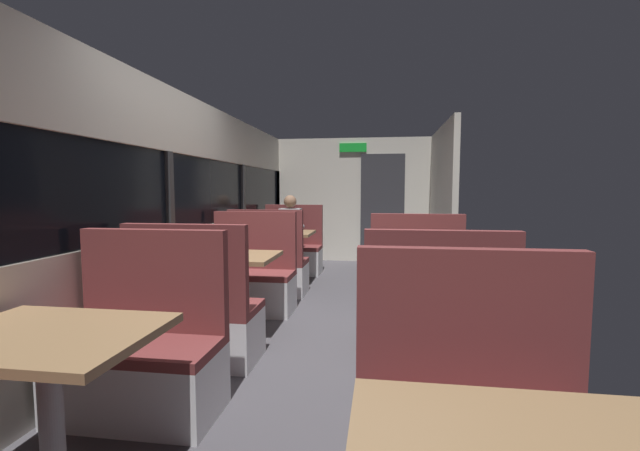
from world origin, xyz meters
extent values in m
cube|color=#423F44|center=(0.00, 0.00, -0.01)|extent=(3.30, 9.20, 0.02)
cube|color=beige|center=(-1.45, 0.00, 0.47)|extent=(0.08, 8.40, 0.95)
cube|color=beige|center=(-1.45, 0.00, 2.00)|extent=(0.08, 8.40, 0.60)
cube|color=black|center=(-1.46, 0.00, 1.32)|extent=(0.03, 8.40, 0.75)
cube|color=#2D2D30|center=(-1.43, 0.00, 1.32)|extent=(0.06, 0.08, 0.75)
cube|color=#2D2D30|center=(-1.43, 2.10, 1.32)|extent=(0.06, 0.08, 0.75)
cube|color=#2D2D30|center=(-1.43, 4.20, 1.32)|extent=(0.06, 0.08, 0.75)
cube|color=beige|center=(0.00, 4.20, 1.15)|extent=(2.90, 0.08, 2.30)
cube|color=#333338|center=(0.55, 4.15, 1.00)|extent=(0.80, 0.04, 2.00)
cube|color=green|center=(0.00, 4.14, 2.12)|extent=(0.50, 0.03, 0.16)
cube|color=beige|center=(1.45, 3.00, 1.15)|extent=(0.08, 2.40, 2.30)
cylinder|color=#9E9EA3|center=(-0.89, -2.09, 0.35)|extent=(0.10, 0.10, 0.70)
cube|color=olive|center=(-0.89, -2.09, 0.72)|extent=(0.90, 0.70, 0.04)
cube|color=silver|center=(-0.89, -1.43, 0.20)|extent=(0.95, 0.50, 0.39)
cube|color=brown|center=(-0.89, -1.43, 0.42)|extent=(0.95, 0.50, 0.06)
cube|color=brown|center=(-0.89, -1.22, 0.78)|extent=(0.95, 0.08, 0.65)
cylinder|color=#9E9EA3|center=(-0.89, 0.06, 0.35)|extent=(0.10, 0.10, 0.70)
cube|color=olive|center=(-0.89, 0.06, 0.72)|extent=(0.90, 0.70, 0.04)
cube|color=silver|center=(-0.89, -0.60, 0.20)|extent=(0.95, 0.50, 0.39)
cube|color=brown|center=(-0.89, -0.60, 0.42)|extent=(0.95, 0.50, 0.06)
cube|color=brown|center=(-0.89, -0.81, 0.78)|extent=(0.95, 0.08, 0.65)
cube|color=silver|center=(-0.89, 0.72, 0.20)|extent=(0.95, 0.50, 0.39)
cube|color=brown|center=(-0.89, 0.72, 0.42)|extent=(0.95, 0.50, 0.06)
cube|color=brown|center=(-0.89, 0.93, 0.78)|extent=(0.95, 0.08, 0.65)
cylinder|color=#9E9EA3|center=(-0.89, 2.21, 0.35)|extent=(0.10, 0.10, 0.70)
cube|color=olive|center=(-0.89, 2.21, 0.72)|extent=(0.90, 0.70, 0.04)
cube|color=silver|center=(-0.89, 1.55, 0.20)|extent=(0.95, 0.50, 0.39)
cube|color=brown|center=(-0.89, 1.55, 0.42)|extent=(0.95, 0.50, 0.06)
cube|color=brown|center=(-0.89, 1.34, 0.78)|extent=(0.95, 0.08, 0.65)
cube|color=silver|center=(-0.89, 2.87, 0.20)|extent=(0.95, 0.50, 0.39)
cube|color=brown|center=(-0.89, 2.87, 0.42)|extent=(0.95, 0.50, 0.06)
cube|color=brown|center=(-0.89, 3.08, 0.78)|extent=(0.95, 0.08, 0.65)
cube|color=brown|center=(0.89, -2.03, 0.42)|extent=(0.95, 0.50, 0.06)
cube|color=brown|center=(0.89, -1.82, 0.78)|extent=(0.95, 0.08, 0.65)
cylinder|color=#9E9EA3|center=(0.89, -0.14, 0.35)|extent=(0.10, 0.10, 0.70)
cube|color=olive|center=(0.89, -0.14, 0.72)|extent=(0.90, 0.70, 0.04)
cube|color=silver|center=(0.89, -0.80, 0.20)|extent=(0.95, 0.50, 0.39)
cube|color=brown|center=(0.89, -0.80, 0.42)|extent=(0.95, 0.50, 0.06)
cube|color=brown|center=(0.89, -1.01, 0.78)|extent=(0.95, 0.08, 0.65)
cube|color=silver|center=(0.89, 0.52, 0.20)|extent=(0.95, 0.50, 0.39)
cube|color=brown|center=(0.89, 0.52, 0.42)|extent=(0.95, 0.50, 0.06)
cube|color=brown|center=(0.89, 0.73, 0.78)|extent=(0.95, 0.08, 0.65)
cube|color=#26262D|center=(-0.89, 2.87, 0.23)|extent=(0.30, 0.36, 0.45)
cube|color=#99999E|center=(-0.89, 2.82, 0.75)|extent=(0.34, 0.22, 0.60)
sphere|color=#8C664C|center=(-0.89, 2.80, 1.16)|extent=(0.20, 0.20, 0.20)
cylinder|color=#99999E|center=(-1.09, 2.64, 0.77)|extent=(0.07, 0.28, 0.07)
cylinder|color=#99999E|center=(-0.69, 2.64, 0.77)|extent=(0.07, 0.28, 0.07)
camera|label=1|loc=(0.52, -3.64, 1.35)|focal=23.42mm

